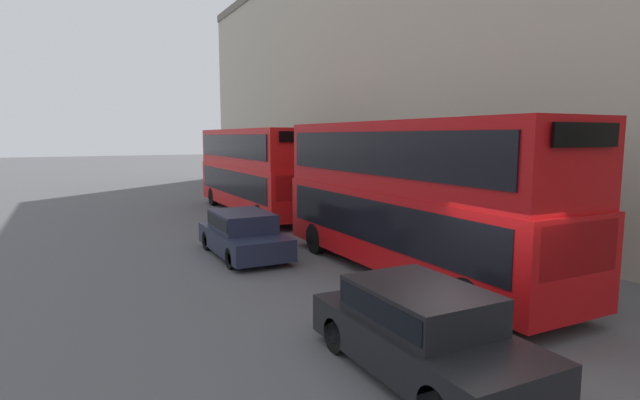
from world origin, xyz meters
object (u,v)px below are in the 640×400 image
car_hatchback (243,233)px  bus_leading (411,192)px  car_dark_sedan (421,328)px  pedestrian (301,195)px  bus_second_in_queue (255,167)px

car_hatchback → bus_leading: bearing=-51.9°
car_dark_sedan → pedestrian: 17.96m
car_dark_sedan → pedestrian: bearing=71.4°
bus_leading → car_hatchback: bearing=128.1°
bus_leading → pedestrian: (2.34, 12.21, -1.52)m
car_dark_sedan → pedestrian: pedestrian is taller
bus_second_in_queue → car_dark_sedan: bus_second_in_queue is taller
bus_second_in_queue → car_dark_sedan: 17.87m
bus_leading → car_hatchback: bus_leading is taller
bus_second_in_queue → car_hatchback: bus_second_in_queue is taller
bus_second_in_queue → pedestrian: bus_second_in_queue is taller
car_dark_sedan → car_hatchback: bearing=90.0°
pedestrian → bus_second_in_queue: bearing=169.0°
car_hatchback → pedestrian: bearing=53.9°
bus_second_in_queue → car_hatchback: size_ratio=2.52×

